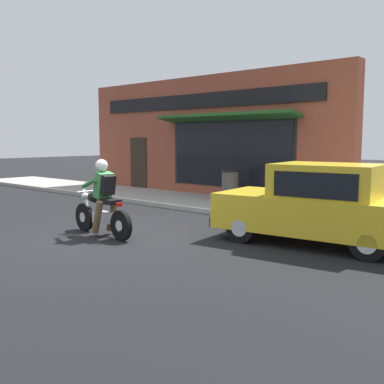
% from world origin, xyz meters
% --- Properties ---
extents(ground_plane, '(80.00, 80.00, 0.00)m').
position_xyz_m(ground_plane, '(0.00, 0.00, 0.00)').
color(ground_plane, black).
extents(sidewalk_curb, '(2.60, 22.00, 0.14)m').
position_xyz_m(sidewalk_curb, '(4.78, 3.00, 0.07)').
color(sidewalk_curb, '#9E9B93').
rests_on(sidewalk_curb, ground).
extents(storefront_building, '(1.25, 11.11, 4.20)m').
position_xyz_m(storefront_building, '(6.31, 2.76, 2.11)').
color(storefront_building, brown).
rests_on(storefront_building, ground).
extents(motorcycle_with_rider, '(0.59, 2.02, 1.62)m').
position_xyz_m(motorcycle_with_rider, '(-0.10, 0.17, 0.68)').
color(motorcycle_with_rider, black).
rests_on(motorcycle_with_rider, ground).
extents(car_hatchback, '(2.07, 3.94, 1.57)m').
position_xyz_m(car_hatchback, '(2.16, -3.58, 0.77)').
color(car_hatchback, black).
rests_on(car_hatchback, ground).
extents(trash_bin, '(0.56, 0.56, 0.98)m').
position_xyz_m(trash_bin, '(5.30, 0.81, 0.64)').
color(trash_bin, '#514C47').
rests_on(trash_bin, sidewalk_curb).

